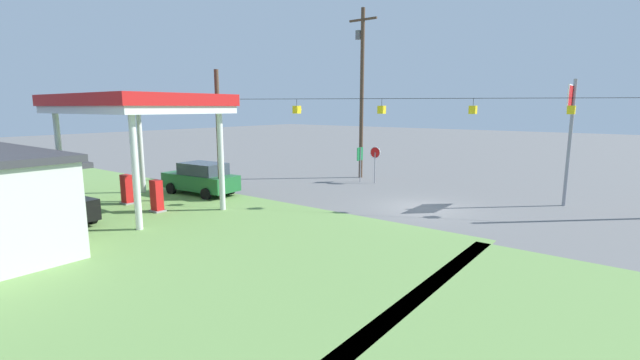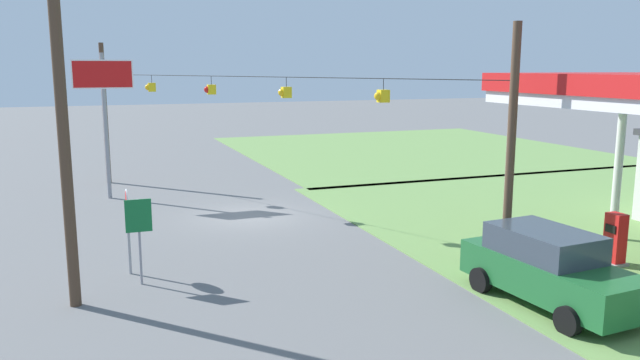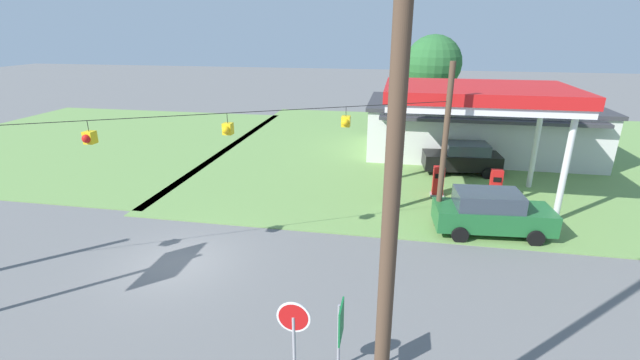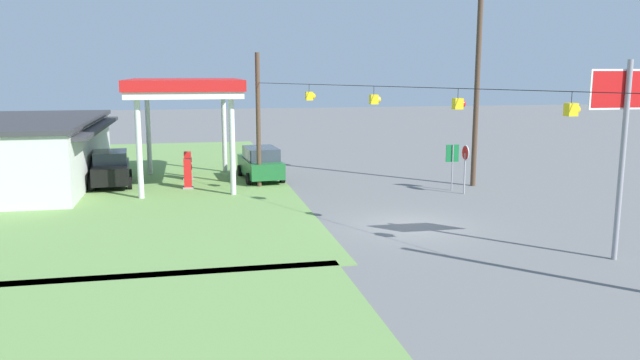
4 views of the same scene
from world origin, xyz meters
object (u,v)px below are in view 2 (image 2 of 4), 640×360
stop_sign_roadside (127,213)px  stop_sign_overhead (104,93)px  fuel_pump_near (615,241)px  car_at_pumps_front (549,268)px  route_sign (139,224)px  utility_pole_main (56,36)px

stop_sign_roadside → stop_sign_overhead: size_ratio=0.38×
fuel_pump_near → car_at_pumps_front: car_at_pumps_front is taller
fuel_pump_near → stop_sign_overhead: stop_sign_overhead is taller
route_sign → stop_sign_overhead: bearing=-178.3°
car_at_pumps_front → stop_sign_overhead: 20.40m
stop_sign_roadside → utility_pole_main: 5.44m
stop_sign_roadside → utility_pole_main: (2.09, -1.46, 4.80)m
fuel_pump_near → stop_sign_overhead: 21.26m
car_at_pumps_front → route_sign: (-5.11, -9.43, 0.73)m
stop_sign_overhead → route_sign: 12.75m
car_at_pumps_front → stop_sign_overhead: bearing=-155.4°
stop_sign_roadside → stop_sign_overhead: bearing=0.7°
route_sign → car_at_pumps_front: bearing=61.5°
car_at_pumps_front → stop_sign_roadside: 11.49m
car_at_pumps_front → route_sign: 10.75m
stop_sign_roadside → utility_pole_main: bearing=145.1°
stop_sign_overhead → utility_pole_main: (13.41, -1.31, 1.83)m
car_at_pumps_front → utility_pole_main: bearing=-114.8°
route_sign → stop_sign_roadside: bearing=-167.8°
car_at_pumps_front → utility_pole_main: utility_pole_main is taller
route_sign → utility_pole_main: utility_pole_main is taller
fuel_pump_near → car_at_pumps_front: bearing=-65.2°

